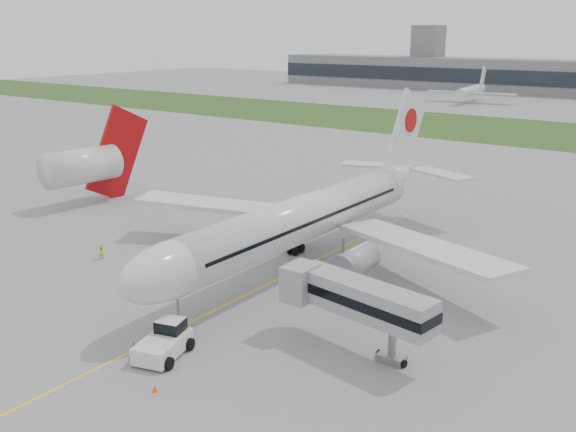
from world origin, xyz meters
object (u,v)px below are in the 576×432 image
Objects in this scene: pushback_tug at (165,341)px; jet_bridge at (353,297)px; airliner at (309,215)px; neighbor_aircraft at (87,165)px; ground_crew_near at (161,337)px.

jet_bridge is at bearing 22.90° from pushback_tug.
airliner reaches higher than neighbor_aircraft.
ground_crew_near is at bearing -26.39° from neighbor_aircraft.
pushback_tug is 51.32m from neighbor_aircraft.
pushback_tug is 0.41× the size of jet_bridge.
airliner is 3.97× the size of jet_bridge.
neighbor_aircraft is at bearing 176.99° from airliner.
neighbor_aircraft is (-42.59, 25.21, 5.21)m from ground_crew_near.
pushback_tug is at bearing 143.90° from ground_crew_near.
jet_bridge is (14.17, -14.35, -1.07)m from airliner.
airliner is 9.57× the size of pushback_tug.
ground_crew_near is at bearing -87.14° from airliner.
jet_bridge is at bearing -152.00° from ground_crew_near.
neighbor_aircraft is (-41.44, 2.18, 0.32)m from airliner.
airliner is at bearing -92.83° from ground_crew_near.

